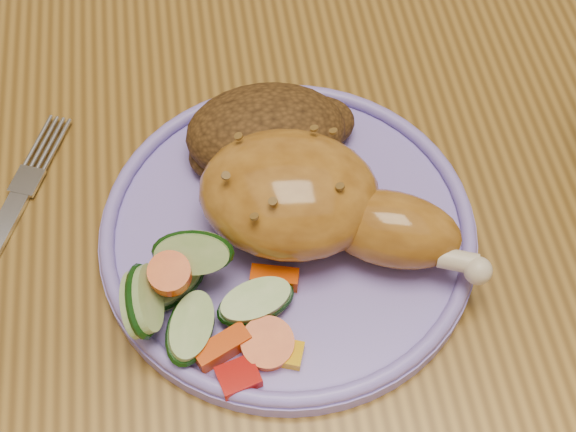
% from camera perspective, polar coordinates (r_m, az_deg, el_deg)
% --- Properties ---
extents(dining_table, '(0.90, 1.40, 0.75)m').
position_cam_1_polar(dining_table, '(0.67, 7.38, 0.73)').
color(dining_table, brown).
rests_on(dining_table, ground).
extents(plate, '(0.25, 0.25, 0.01)m').
position_cam_1_polar(plate, '(0.54, -0.00, -1.21)').
color(plate, '#8370D5').
rests_on(plate, dining_table).
extents(plate_rim, '(0.25, 0.25, 0.01)m').
position_cam_1_polar(plate_rim, '(0.53, -0.00, -0.59)').
color(plate_rim, '#8370D5').
rests_on(plate_rim, plate).
extents(chicken_leg, '(0.19, 0.14, 0.06)m').
position_cam_1_polar(chicken_leg, '(0.51, 1.85, 0.98)').
color(chicken_leg, '#A86C23').
rests_on(chicken_leg, plate).
extents(rice_pilaf, '(0.12, 0.08, 0.05)m').
position_cam_1_polar(rice_pilaf, '(0.56, -1.34, 5.94)').
color(rice_pilaf, '#4A2E12').
rests_on(rice_pilaf, plate).
extents(vegetable_pile, '(0.12, 0.11, 0.06)m').
position_cam_1_polar(vegetable_pile, '(0.50, -6.27, -5.93)').
color(vegetable_pile, '#A50A05').
rests_on(vegetable_pile, plate).
extents(fork, '(0.08, 0.16, 0.00)m').
position_cam_1_polar(fork, '(0.58, -19.81, -1.13)').
color(fork, silver).
rests_on(fork, dining_table).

